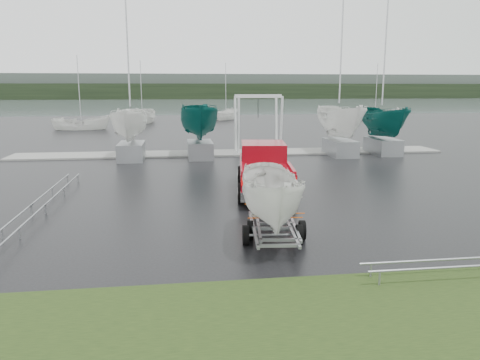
# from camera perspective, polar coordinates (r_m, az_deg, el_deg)

# --- Properties ---
(ground_plane) EXTENTS (120.00, 120.00, 0.00)m
(ground_plane) POSITION_cam_1_polar(r_m,az_deg,el_deg) (20.50, 3.32, -1.77)
(ground_plane) COLOR black
(ground_plane) RESTS_ON ground
(lake) EXTENTS (300.00, 300.00, 0.00)m
(lake) POSITION_cam_1_polar(r_m,az_deg,el_deg) (119.74, -6.02, 8.98)
(lake) COLOR slate
(lake) RESTS_ON ground
(grass_verge) EXTENTS (40.00, 40.00, 0.00)m
(grass_verge) POSITION_cam_1_polar(r_m,az_deg,el_deg) (10.49, 15.35, -15.23)
(grass_verge) COLOR black
(grass_verge) RESTS_ON ground
(dock) EXTENTS (30.00, 3.00, 0.12)m
(dock) POSITION_cam_1_polar(r_m,az_deg,el_deg) (33.14, -1.00, 3.33)
(dock) COLOR gray
(dock) RESTS_ON ground
(treeline) EXTENTS (300.00, 8.00, 6.00)m
(treeline) POSITION_cam_1_polar(r_m,az_deg,el_deg) (189.64, -6.75, 10.69)
(treeline) COLOR black
(treeline) RESTS_ON ground
(far_hill) EXTENTS (300.00, 6.00, 10.00)m
(far_hill) POSITION_cam_1_polar(r_m,az_deg,el_deg) (197.63, -6.81, 11.29)
(far_hill) COLOR #4C5651
(far_hill) RESTS_ON ground
(pickup_truck) EXTENTS (2.97, 6.56, 2.11)m
(pickup_truck) POSITION_cam_1_polar(r_m,az_deg,el_deg) (21.00, 2.94, 1.60)
(pickup_truck) COLOR maroon
(pickup_truck) RESTS_ON ground
(trailer_hitched) EXTENTS (1.84, 3.72, 4.28)m
(trailer_hitched) POSITION_cam_1_polar(r_m,az_deg,el_deg) (14.21, 4.49, 2.01)
(trailer_hitched) COLOR gray
(trailer_hitched) RESTS_ON ground
(trailer_parked) EXTENTS (1.92, 3.69, 5.17)m
(trailer_parked) POSITION_cam_1_polar(r_m,az_deg,el_deg) (13.66, 4.03, 3.59)
(trailer_parked) COLOR gray
(trailer_parked) RESTS_ON ground
(boat_hoist) EXTENTS (3.30, 2.18, 4.12)m
(boat_hoist) POSITION_cam_1_polar(r_m,az_deg,el_deg) (33.15, 2.21, 7.88)
(boat_hoist) COLOR silver
(boat_hoist) RESTS_ON ground
(keelboat_0) EXTENTS (2.23, 3.20, 10.39)m
(keelboat_0) POSITION_cam_1_polar(r_m,az_deg,el_deg) (30.75, -13.33, 8.91)
(keelboat_0) COLOR gray
(keelboat_0) RESTS_ON ground
(keelboat_1) EXTENTS (2.47, 3.20, 7.68)m
(keelboat_1) POSITION_cam_1_polar(r_m,az_deg,el_deg) (30.84, -5.00, 9.93)
(keelboat_1) COLOR gray
(keelboat_1) RESTS_ON ground
(keelboat_2) EXTENTS (2.37, 3.20, 10.54)m
(keelboat_2) POSITION_cam_1_polar(r_m,az_deg,el_deg) (32.55, 12.31, 9.51)
(keelboat_2) COLOR gray
(keelboat_2) RESTS_ON ground
(keelboat_3) EXTENTS (2.22, 3.20, 10.39)m
(keelboat_3) POSITION_cam_1_polar(r_m,az_deg,el_deg) (34.07, 17.29, 8.89)
(keelboat_3) COLOR gray
(keelboat_3) RESTS_ON ground
(mast_rack_0) EXTENTS (0.56, 6.50, 0.06)m
(mast_rack_0) POSITION_cam_1_polar(r_m,az_deg,el_deg) (21.64, -21.32, -0.89)
(mast_rack_0) COLOR gray
(mast_rack_0) RESTS_ON ground
(mast_rack_1) EXTENTS (0.56, 6.50, 0.06)m
(mast_rack_1) POSITION_cam_1_polar(r_m,az_deg,el_deg) (16.04, -26.20, -5.35)
(mast_rack_1) COLOR gray
(mast_rack_1) RESTS_ON ground
(moored_boat_0) EXTENTS (2.52, 2.46, 11.14)m
(moored_boat_0) POSITION_cam_1_polar(r_m,az_deg,el_deg) (54.82, -18.74, 5.84)
(moored_boat_0) COLOR silver
(moored_boat_0) RESTS_ON ground
(moored_boat_1) EXTENTS (3.48, 3.54, 12.04)m
(moored_boat_1) POSITION_cam_1_polar(r_m,az_deg,el_deg) (63.19, -11.79, 6.83)
(moored_boat_1) COLOR silver
(moored_boat_1) RESTS_ON ground
(moored_boat_2) EXTENTS (3.25, 3.28, 11.17)m
(moored_boat_2) POSITION_cam_1_polar(r_m,az_deg,el_deg) (68.40, -1.72, 7.38)
(moored_boat_2) COLOR silver
(moored_boat_2) RESTS_ON ground
(moored_boat_3) EXTENTS (3.68, 3.67, 11.45)m
(moored_boat_3) POSITION_cam_1_polar(r_m,az_deg,el_deg) (72.56, 16.11, 7.17)
(moored_boat_3) COLOR silver
(moored_boat_3) RESTS_ON ground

